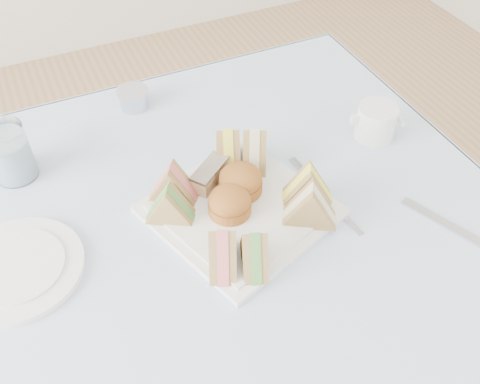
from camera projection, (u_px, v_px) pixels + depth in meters
name	position (u px, v px, depth m)	size (l,w,h in m)	color
table	(222.00, 373.00, 1.08)	(0.90, 0.90, 0.74)	brown
tablecloth	(216.00, 262.00, 0.81)	(1.02, 1.02, 0.01)	white
serving_plate	(240.00, 211.00, 0.87)	(0.26, 0.26, 0.01)	white
sandwich_fl_a	(223.00, 247.00, 0.77)	(0.08, 0.04, 0.07)	#A28556
sandwich_fl_b	(254.00, 248.00, 0.77)	(0.08, 0.04, 0.07)	#A28556
sandwich_fr_a	(308.00, 183.00, 0.86)	(0.08, 0.04, 0.07)	#A28556
sandwich_fr_b	(311.00, 203.00, 0.82)	(0.09, 0.04, 0.08)	#A28556
sandwich_bl_a	(169.00, 203.00, 0.83)	(0.08, 0.04, 0.07)	#A28556
sandwich_bl_b	(172.00, 182.00, 0.86)	(0.08, 0.04, 0.07)	#A28556
sandwich_br_a	(254.00, 147.00, 0.92)	(0.09, 0.04, 0.08)	#A28556
sandwich_br_b	(228.00, 146.00, 0.92)	(0.08, 0.04, 0.08)	#A28556
scone_left	(230.00, 203.00, 0.85)	(0.07, 0.07, 0.05)	#A65E28
scone_right	(240.00, 181.00, 0.88)	(0.07, 0.07, 0.05)	#A65E28
pastry_slice	(210.00, 175.00, 0.90)	(0.08, 0.03, 0.04)	#DEBA8B
side_plate	(18.00, 269.00, 0.79)	(0.20, 0.20, 0.01)	white
water_glass	(10.00, 153.00, 0.90)	(0.07, 0.07, 0.10)	white
tea_strainer	(134.00, 99.00, 1.07)	(0.06, 0.06, 0.04)	silver
knife	(461.00, 233.00, 0.85)	(0.02, 0.21, 0.00)	silver
fork	(330.00, 201.00, 0.90)	(0.01, 0.17, 0.00)	silver
creamer_jug	(376.00, 122.00, 0.99)	(0.07, 0.07, 0.07)	white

